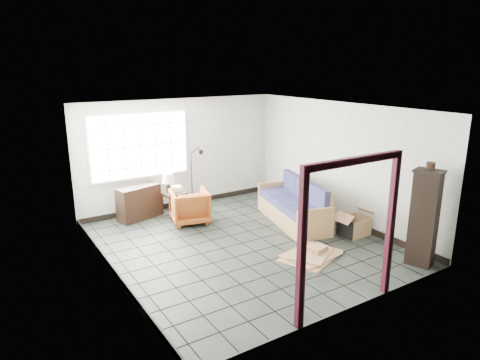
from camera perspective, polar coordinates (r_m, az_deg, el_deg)
ground at (r=8.40m, az=0.32°, el=-8.40°), size 5.50×5.50×0.00m
room_shell at (r=7.90m, az=0.23°, el=2.90°), size 5.02×5.52×2.61m
window_panel at (r=9.86m, az=-13.21°, el=4.50°), size 2.32×0.08×1.52m
doorway_trim at (r=5.96m, az=14.58°, el=-4.74°), size 1.80×0.08×2.20m
futon_sofa at (r=9.44m, az=7.41°, el=-3.59°), size 1.29×2.27×0.95m
armchair at (r=9.39m, az=-6.75°, el=-3.30°), size 0.93×0.90×0.80m
side_table at (r=9.88m, az=-8.87°, el=-2.13°), size 0.55×0.55×0.55m
table_lamp at (r=9.81m, az=-9.55°, el=0.12°), size 0.35×0.35×0.43m
projector at (r=9.91m, az=-8.68°, el=-1.16°), size 0.32×0.25×0.11m
floor_lamp at (r=10.18m, az=-5.85°, el=0.52°), size 0.44×0.27×1.49m
console_shelf at (r=9.82m, az=-13.32°, el=-2.93°), size 1.03×0.62×0.75m
tall_shelf at (r=7.89m, az=23.34°, el=-4.61°), size 0.48×0.54×1.68m
pot at (r=7.75m, az=24.08°, el=1.76°), size 0.18×0.18×0.11m
open_box at (r=9.03m, az=14.96°, el=-5.95°), size 0.91×0.47×0.51m
cardboard_pile at (r=7.95m, az=9.55°, el=-9.70°), size 1.32×1.14×0.16m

